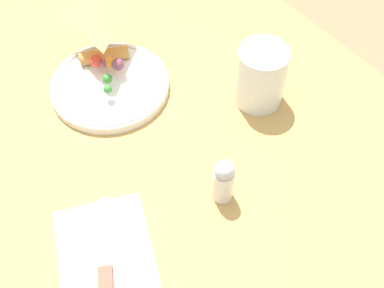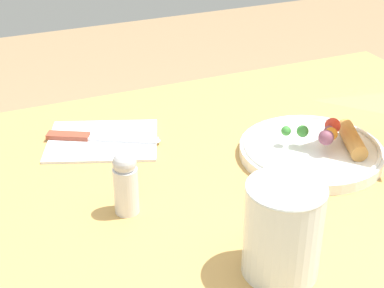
% 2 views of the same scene
% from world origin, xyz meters
% --- Properties ---
extents(dining_table, '(0.98, 0.76, 0.71)m').
position_xyz_m(dining_table, '(0.00, 0.00, 0.60)').
color(dining_table, tan).
rests_on(dining_table, ground_plane).
extents(plate_pizza, '(0.21, 0.21, 0.05)m').
position_xyz_m(plate_pizza, '(0.13, 0.04, 0.72)').
color(plate_pizza, white).
rests_on(plate_pizza, dining_table).
extents(milk_glass, '(0.09, 0.09, 0.11)m').
position_xyz_m(milk_glass, '(-0.05, -0.16, 0.76)').
color(milk_glass, white).
rests_on(milk_glass, dining_table).
extents(napkin_folded, '(0.20, 0.18, 0.00)m').
position_xyz_m(napkin_folded, '(-0.15, 0.21, 0.71)').
color(napkin_folded, silver).
rests_on(napkin_folded, dining_table).
extents(butter_knife, '(0.16, 0.10, 0.01)m').
position_xyz_m(butter_knife, '(-0.15, 0.21, 0.71)').
color(butter_knife, '#99422D').
rests_on(butter_knife, napkin_folded).
extents(salt_shaker, '(0.03, 0.03, 0.09)m').
position_xyz_m(salt_shaker, '(-0.17, 0.02, 0.75)').
color(salt_shaker, silver).
rests_on(salt_shaker, dining_table).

